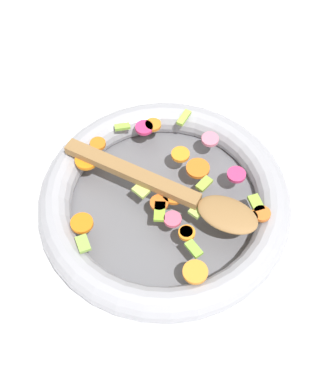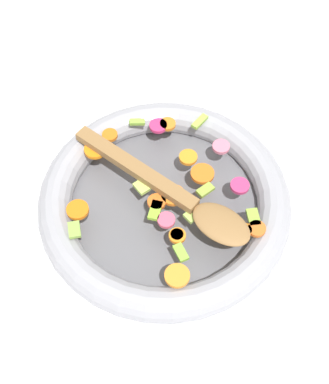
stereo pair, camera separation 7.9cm
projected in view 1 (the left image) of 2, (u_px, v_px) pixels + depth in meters
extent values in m
plane|color=silver|center=(164.00, 210.00, 0.83)|extent=(4.00, 4.00, 0.00)
cylinder|color=slate|center=(164.00, 208.00, 0.83)|extent=(0.33, 0.33, 0.01)
torus|color=#9E9EA5|center=(164.00, 201.00, 0.81)|extent=(0.38, 0.38, 0.05)
cylinder|color=orange|center=(183.00, 155.00, 0.82)|extent=(0.03, 0.03, 0.01)
cylinder|color=orange|center=(82.00, 223.00, 0.76)|extent=(0.05, 0.05, 0.01)
cylinder|color=orange|center=(195.00, 272.00, 0.72)|extent=(0.04, 0.04, 0.01)
cylinder|color=orange|center=(238.00, 221.00, 0.76)|extent=(0.03, 0.03, 0.01)
cylinder|color=orange|center=(251.00, 216.00, 0.76)|extent=(0.03, 0.03, 0.01)
cylinder|color=orange|center=(98.00, 144.00, 0.83)|extent=(0.03, 0.03, 0.01)
cylinder|color=orange|center=(187.00, 233.00, 0.75)|extent=(0.03, 0.03, 0.01)
cylinder|color=orange|center=(158.00, 203.00, 0.78)|extent=(0.03, 0.03, 0.01)
cylinder|color=orange|center=(173.00, 196.00, 0.78)|extent=(0.05, 0.05, 0.01)
cylinder|color=orange|center=(262.00, 214.00, 0.77)|extent=(0.04, 0.04, 0.01)
cylinder|color=orange|center=(86.00, 160.00, 0.82)|extent=(0.05, 0.05, 0.01)
cylinder|color=orange|center=(153.00, 125.00, 0.86)|extent=(0.04, 0.04, 0.01)
cylinder|color=orange|center=(198.00, 168.00, 0.81)|extent=(0.04, 0.04, 0.01)
cube|color=#95B23E|center=(204.00, 184.00, 0.79)|extent=(0.03, 0.02, 0.01)
cube|color=#89C43C|center=(194.00, 249.00, 0.73)|extent=(0.03, 0.03, 0.01)
cube|color=#8CBE33|center=(160.00, 212.00, 0.77)|extent=(0.03, 0.02, 0.01)
cube|color=#93BE4D|center=(244.00, 214.00, 0.76)|extent=(0.02, 0.02, 0.01)
cube|color=#8CB649|center=(83.00, 244.00, 0.74)|extent=(0.03, 0.03, 0.01)
cube|color=#A7CF5B|center=(198.00, 209.00, 0.77)|extent=(0.03, 0.03, 0.01)
cube|color=#A1CE49|center=(184.00, 118.00, 0.86)|extent=(0.03, 0.02, 0.01)
cube|color=#B4D55F|center=(141.00, 190.00, 0.79)|extent=(0.02, 0.03, 0.01)
cube|color=#91BA3D|center=(256.00, 203.00, 0.77)|extent=(0.03, 0.03, 0.01)
cube|color=#90C243|center=(122.00, 127.00, 0.85)|extent=(0.02, 0.03, 0.01)
cylinder|color=#D84F83|center=(186.00, 232.00, 0.75)|extent=(0.02, 0.02, 0.01)
cylinder|color=pink|center=(210.00, 139.00, 0.84)|extent=(0.03, 0.03, 0.01)
cylinder|color=#DA316B|center=(144.00, 128.00, 0.85)|extent=(0.04, 0.04, 0.01)
cylinder|color=#CD4271|center=(165.00, 189.00, 0.79)|extent=(0.03, 0.03, 0.01)
cylinder|color=#DD5672|center=(173.00, 219.00, 0.76)|extent=(0.03, 0.03, 0.01)
cylinder|color=#D1366D|center=(236.00, 175.00, 0.80)|extent=(0.04, 0.04, 0.01)
cube|color=olive|center=(131.00, 173.00, 0.79)|extent=(0.05, 0.22, 0.01)
ellipsoid|color=olive|center=(228.00, 214.00, 0.75)|extent=(0.07, 0.10, 0.01)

